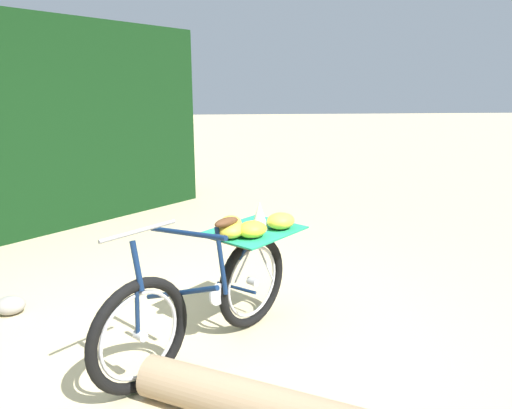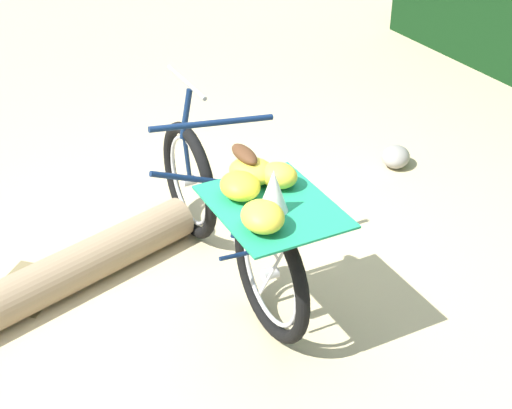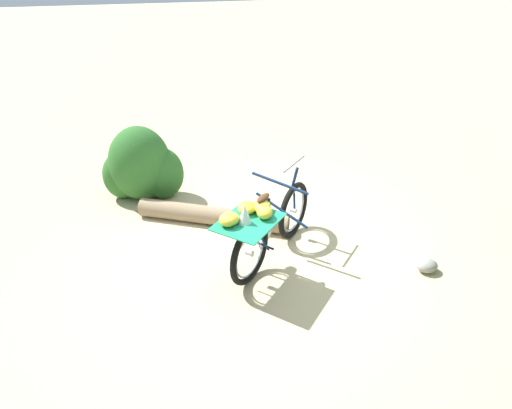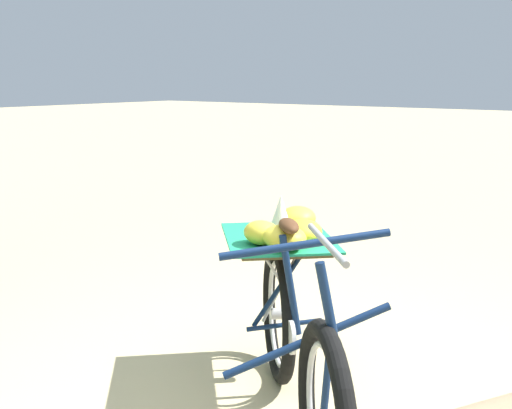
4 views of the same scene
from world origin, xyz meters
The scene contains 3 objects.
ground_plane centered at (0.00, 0.00, 0.00)m, with size 60.00×60.00×0.00m, color #C6B284.
bicycle centered at (0.19, 0.13, 0.50)m, with size 1.49×1.45×1.03m.
path_stone centered at (-1.51, 0.79, 0.08)m, with size 0.24×0.20×0.15m, color gray.
Camera 1 is at (0.15, -2.92, 1.83)m, focal length 32.52 mm.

